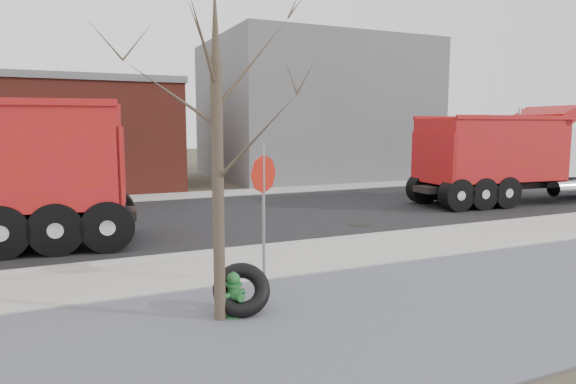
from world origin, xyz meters
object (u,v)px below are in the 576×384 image
stop_sign (263,189)px  dump_truck_red_a (516,155)px  truck_tire (242,290)px  fire_hydrant (234,296)px

stop_sign → dump_truck_red_a: (13.06, 5.81, 0.07)m
truck_tire → stop_sign: (0.93, 1.37, 1.45)m
truck_tire → stop_sign: size_ratio=0.40×
stop_sign → fire_hydrant: bearing=-134.2°
fire_hydrant → dump_truck_red_a: size_ratio=0.08×
fire_hydrant → stop_sign: size_ratio=0.27×
stop_sign → truck_tire: bearing=-131.2°
truck_tire → stop_sign: bearing=55.7°
fire_hydrant → truck_tire: truck_tire is taller
dump_truck_red_a → fire_hydrant: bearing=-148.7°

